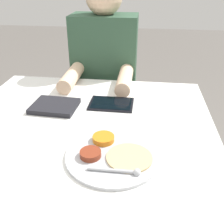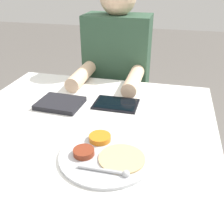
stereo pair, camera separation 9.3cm
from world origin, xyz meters
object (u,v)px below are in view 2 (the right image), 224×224
at_px(thali_tray, 106,154).
at_px(red_notebook, 60,104).
at_px(tablet_device, 116,104).
at_px(person_diner, 117,97).

xyz_separation_m(thali_tray, red_notebook, (-0.28, 0.29, 0.00)).
distance_m(tablet_device, person_diner, 0.48).
height_order(red_notebook, person_diner, person_diner).
height_order(red_notebook, tablet_device, red_notebook).
relative_size(red_notebook, person_diner, 0.15).
bearing_deg(red_notebook, person_diner, 74.88).
bearing_deg(tablet_device, thali_tray, -82.17).
bearing_deg(thali_tray, tablet_device, 97.83).
bearing_deg(person_diner, thali_tray, -79.74).
xyz_separation_m(red_notebook, person_diner, (0.13, 0.50, -0.18)).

